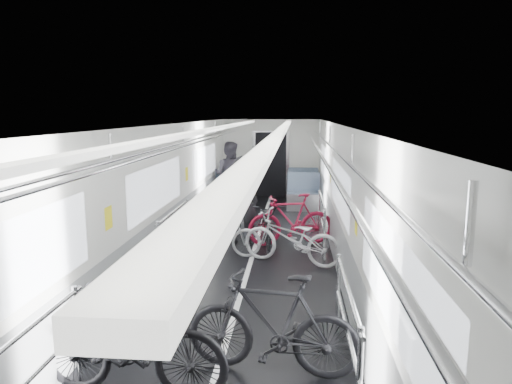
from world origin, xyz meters
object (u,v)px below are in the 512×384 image
bike_right_near (273,324)px  bike_right_mid (291,238)px  bike_aisle (267,224)px  person_standing (242,200)px  person_seated (230,175)px  bike_left_mid (131,341)px  bike_right_far (291,220)px  bike_left_far (218,234)px

bike_right_near → bike_right_mid: 3.41m
bike_aisle → person_standing: 0.68m
bike_aisle → person_standing: bearing=161.3°
bike_right_mid → person_seated: (-1.75, 4.69, 0.45)m
bike_left_mid → person_standing: 5.07m
bike_right_mid → bike_left_mid: bearing=-1.0°
bike_right_far → person_seated: bearing=-168.6°
bike_aisle → person_seated: bearing=101.6°
bike_right_near → person_seated: bearing=-161.2°
bike_left_mid → bike_right_mid: (1.42, 3.90, -0.08)m
bike_left_mid → person_seated: bearing=6.3°
bike_right_mid → person_seated: size_ratio=0.96×
bike_right_far → bike_aisle: 0.48m
bike_left_mid → bike_aisle: (0.93, 4.94, -0.09)m
bike_right_mid → bike_left_far: bearing=-84.5°
person_seated → bike_right_near: bearing=114.0°
bike_left_far → bike_right_far: bike_right_far is taller
bike_aisle → bike_left_mid: bearing=-108.2°
bike_left_far → bike_right_near: bearing=-161.5°
bike_left_mid → person_standing: bearing=-0.8°
bike_left_mid → person_standing: size_ratio=1.02×
bike_right_mid → person_seated: person_seated is taller
bike_left_far → bike_right_mid: bike_right_mid is taller
bike_left_far → bike_right_near: 3.91m
bike_aisle → person_seated: size_ratio=0.94×
bike_right_mid → bike_right_far: bike_right_far is taller
bike_left_far → bike_right_far: size_ratio=0.93×
bike_left_far → person_seated: size_ratio=0.87×
bike_right_near → bike_right_mid: (0.15, 3.40, -0.07)m
person_seated → bike_right_mid: bearing=123.2°
bike_right_mid → person_seated: bearing=-140.6°
bike_right_near → person_standing: person_standing is taller
bike_aisle → person_standing: size_ratio=0.97×
bike_right_mid → bike_aisle: 1.15m
bike_right_far → person_seated: person_seated is taller
bike_left_far → person_seated: person_seated is taller
bike_right_mid → bike_right_far: size_ratio=1.03×
bike_left_far → bike_right_mid: (1.34, -0.32, 0.04)m
bike_left_far → bike_right_far: 1.57m
bike_left_mid → bike_aisle: bike_left_mid is taller
bike_right_far → person_standing: 1.04m
bike_left_mid → person_standing: (0.42, 5.04, 0.34)m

